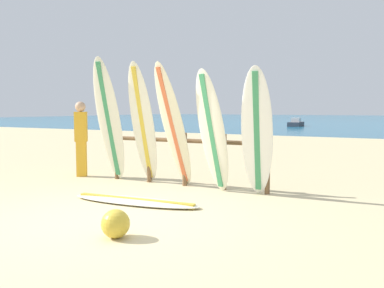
% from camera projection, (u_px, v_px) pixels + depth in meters
% --- Properties ---
extents(ground_plane, '(120.00, 120.00, 0.00)m').
position_uv_depth(ground_plane, '(106.00, 219.00, 5.50)').
color(ground_plane, beige).
extents(ocean_water, '(120.00, 80.00, 0.01)m').
position_uv_depth(ocean_water, '(380.00, 120.00, 56.46)').
color(ocean_water, '#196B93').
rests_on(ocean_water, ground).
extents(surfboard_rack, '(3.40, 0.09, 1.03)m').
position_uv_depth(surfboard_rack, '(185.00, 153.00, 7.83)').
color(surfboard_rack, brown).
rests_on(surfboard_rack, ground).
extents(surfboard_leaning_far_left, '(0.60, 0.82, 2.50)m').
position_uv_depth(surfboard_leaning_far_left, '(109.00, 120.00, 8.22)').
color(surfboard_leaning_far_left, silver).
rests_on(surfboard_leaning_far_left, ground).
extents(surfboard_leaning_left, '(0.56, 0.82, 2.38)m').
position_uv_depth(surfboard_leaning_left, '(143.00, 124.00, 7.93)').
color(surfboard_leaning_left, silver).
rests_on(surfboard_leaning_left, ground).
extents(surfboard_leaning_center_left, '(0.60, 1.00, 2.32)m').
position_uv_depth(surfboard_leaning_center_left, '(173.00, 126.00, 7.49)').
color(surfboard_leaning_center_left, beige).
rests_on(surfboard_leaning_center_left, ground).
extents(surfboard_leaning_center, '(0.64, 0.79, 2.16)m').
position_uv_depth(surfboard_leaning_center, '(212.00, 132.00, 7.05)').
color(surfboard_leaning_center, silver).
rests_on(surfboard_leaning_center, ground).
extents(surfboard_leaning_center_right, '(0.66, 0.83, 2.17)m').
position_uv_depth(surfboard_leaning_center_right, '(257.00, 133.00, 6.73)').
color(surfboard_leaning_center_right, white).
rests_on(surfboard_leaning_center_right, ground).
extents(surfboard_lying_on_sand, '(2.26, 0.73, 0.08)m').
position_uv_depth(surfboard_lying_on_sand, '(135.00, 201.00, 6.42)').
color(surfboard_lying_on_sand, silver).
rests_on(surfboard_lying_on_sand, ground).
extents(beachgoer_standing, '(0.31, 0.29, 1.65)m').
position_uv_depth(beachgoer_standing, '(81.00, 135.00, 8.90)').
color(beachgoer_standing, gold).
rests_on(beachgoer_standing, ground).
extents(small_boat_offshore, '(1.17, 2.89, 0.71)m').
position_uv_depth(small_boat_offshore, '(296.00, 123.00, 35.12)').
color(small_boat_offshore, '#333842').
rests_on(small_boat_offshore, ocean_water).
extents(beach_ball, '(0.33, 0.33, 0.33)m').
position_uv_depth(beach_ball, '(116.00, 224.00, 4.67)').
color(beach_ball, gold).
rests_on(beach_ball, ground).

